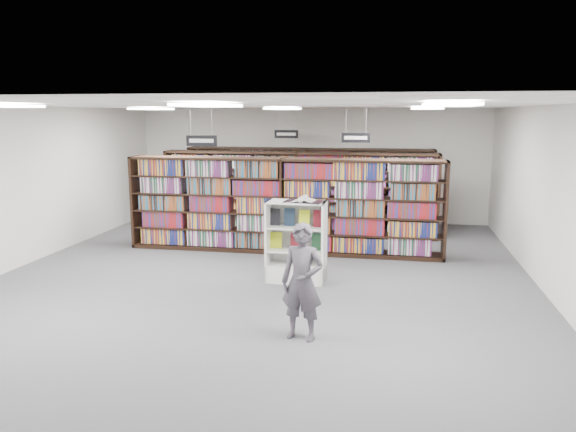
% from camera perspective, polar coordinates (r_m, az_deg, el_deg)
% --- Properties ---
extents(floor, '(12.00, 12.00, 0.00)m').
position_cam_1_polar(floor, '(10.72, -2.56, -6.20)').
color(floor, '#49494D').
rests_on(floor, ground).
extents(ceiling, '(10.00, 12.00, 0.10)m').
position_cam_1_polar(ceiling, '(10.28, -2.71, 11.16)').
color(ceiling, white).
rests_on(ceiling, wall_back).
extents(wall_back, '(10.00, 0.10, 3.20)m').
position_cam_1_polar(wall_back, '(16.24, 2.23, 5.22)').
color(wall_back, silver).
rests_on(wall_back, ground).
extents(wall_front, '(10.00, 0.10, 3.20)m').
position_cam_1_polar(wall_front, '(4.87, -19.14, -7.60)').
color(wall_front, silver).
rests_on(wall_front, ground).
extents(wall_left, '(0.10, 12.00, 3.20)m').
position_cam_1_polar(wall_left, '(12.51, -25.56, 2.67)').
color(wall_left, silver).
rests_on(wall_left, ground).
extents(wall_right, '(0.10, 12.00, 3.20)m').
position_cam_1_polar(wall_right, '(10.45, 25.14, 1.37)').
color(wall_right, silver).
rests_on(wall_right, ground).
extents(bookshelf_row_near, '(7.00, 0.60, 2.10)m').
position_cam_1_polar(bookshelf_row_near, '(12.40, -0.50, 1.06)').
color(bookshelf_row_near, black).
rests_on(bookshelf_row_near, floor).
extents(bookshelf_row_mid, '(7.00, 0.60, 2.10)m').
position_cam_1_polar(bookshelf_row_mid, '(14.34, 1.04, 2.33)').
color(bookshelf_row_mid, black).
rests_on(bookshelf_row_mid, floor).
extents(bookshelf_row_far, '(7.00, 0.60, 2.10)m').
position_cam_1_polar(bookshelf_row_far, '(16.01, 2.06, 3.16)').
color(bookshelf_row_far, black).
rests_on(bookshelf_row_far, floor).
extents(aisle_sign_left, '(0.65, 0.02, 0.80)m').
position_cam_1_polar(aisle_sign_left, '(11.67, -8.78, 7.67)').
color(aisle_sign_left, '#B2B2B7').
rests_on(aisle_sign_left, ceiling).
extents(aisle_sign_right, '(0.65, 0.02, 0.80)m').
position_cam_1_polar(aisle_sign_right, '(13.04, 6.90, 7.99)').
color(aisle_sign_right, '#B2B2B7').
rests_on(aisle_sign_right, ceiling).
extents(aisle_sign_center, '(0.65, 0.02, 0.80)m').
position_cam_1_polar(aisle_sign_center, '(15.28, -0.17, 8.40)').
color(aisle_sign_center, '#B2B2B7').
rests_on(aisle_sign_center, ceiling).
extents(troffer_front_left, '(0.60, 1.20, 0.04)m').
position_cam_1_polar(troffer_front_left, '(8.82, -27.25, 9.92)').
color(troffer_front_left, white).
rests_on(troffer_front_left, ceiling).
extents(troffer_front_center, '(0.60, 1.20, 0.04)m').
position_cam_1_polar(troffer_front_center, '(7.39, -8.16, 11.08)').
color(troffer_front_center, white).
rests_on(troffer_front_center, ceiling).
extents(troffer_front_right, '(0.60, 1.20, 0.04)m').
position_cam_1_polar(troffer_front_right, '(7.03, 16.13, 10.83)').
color(troffer_front_right, white).
rests_on(troffer_front_right, ceiling).
extents(troffer_back_left, '(0.60, 1.20, 0.04)m').
position_cam_1_polar(troffer_back_left, '(13.15, -13.68, 10.54)').
color(troffer_back_left, white).
rests_on(troffer_back_left, ceiling).
extents(troffer_back_center, '(0.60, 1.20, 0.04)m').
position_cam_1_polar(troffer_back_center, '(12.23, -0.51, 10.86)').
color(troffer_back_center, white).
rests_on(troffer_back_center, ceiling).
extents(troffer_back_right, '(0.60, 1.20, 0.04)m').
position_cam_1_polar(troffer_back_right, '(12.02, 13.91, 10.57)').
color(troffer_back_right, white).
rests_on(troffer_back_right, ceiling).
extents(endcap_display, '(1.08, 0.56, 1.50)m').
position_cam_1_polar(endcap_display, '(10.35, 0.88, -3.97)').
color(endcap_display, white).
rests_on(endcap_display, floor).
extents(open_book, '(0.72, 0.47, 0.13)m').
position_cam_1_polar(open_book, '(10.02, 1.60, 1.62)').
color(open_book, black).
rests_on(open_book, endcap_display).
extents(shopper, '(0.65, 0.48, 1.61)m').
position_cam_1_polar(shopper, '(7.65, 1.45, -6.72)').
color(shopper, '#4E4852').
rests_on(shopper, floor).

